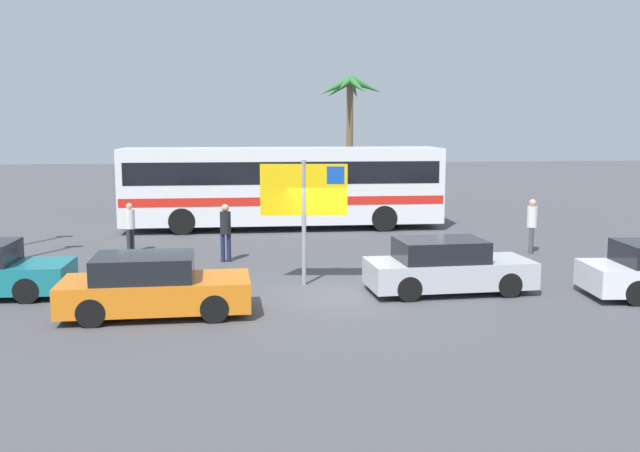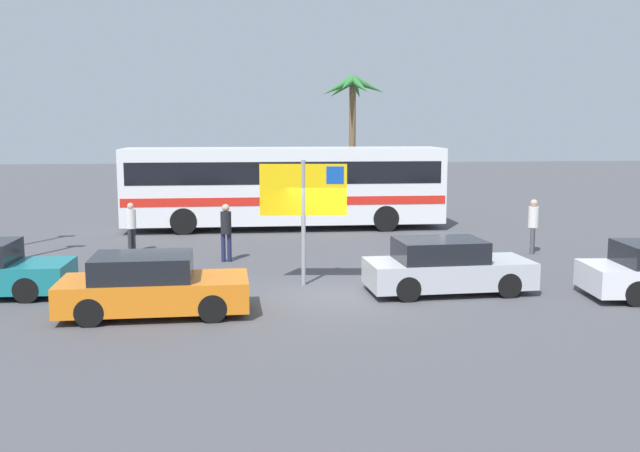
{
  "view_description": "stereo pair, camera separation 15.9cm",
  "coord_description": "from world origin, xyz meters",
  "px_view_note": "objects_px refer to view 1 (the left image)",
  "views": [
    {
      "loc": [
        -2.45,
        -16.84,
        4.09
      ],
      "look_at": [
        -0.25,
        2.69,
        1.3
      ],
      "focal_mm": 40.38,
      "sensor_mm": 36.0,
      "label": 1
    },
    {
      "loc": [
        -2.29,
        -16.86,
        4.09
      ],
      "look_at": [
        -0.25,
        2.69,
        1.3
      ],
      "focal_mm": 40.38,
      "sensor_mm": 36.0,
      "label": 2
    }
  ],
  "objects_px": {
    "bus_front_coach": "(282,183)",
    "pedestrian_by_bus": "(130,224)",
    "car_orange": "(153,286)",
    "ferry_sign": "(306,195)",
    "pedestrian_near_sign": "(225,228)",
    "car_silver": "(447,267)",
    "pedestrian_crossing_lot": "(532,221)"
  },
  "relations": [
    {
      "from": "bus_front_coach",
      "to": "pedestrian_by_bus",
      "type": "xyz_separation_m",
      "value": [
        -5.18,
        -4.83,
        -0.85
      ]
    },
    {
      "from": "ferry_sign",
      "to": "pedestrian_crossing_lot",
      "type": "relative_size",
      "value": 1.84
    },
    {
      "from": "ferry_sign",
      "to": "car_silver",
      "type": "xyz_separation_m",
      "value": [
        3.34,
        -1.2,
        -1.69
      ]
    },
    {
      "from": "pedestrian_by_bus",
      "to": "pedestrian_crossing_lot",
      "type": "distance_m",
      "value": 12.81
    },
    {
      "from": "pedestrian_near_sign",
      "to": "car_silver",
      "type": "bearing_deg",
      "value": -130.18
    },
    {
      "from": "bus_front_coach",
      "to": "ferry_sign",
      "type": "height_order",
      "value": "ferry_sign"
    },
    {
      "from": "bus_front_coach",
      "to": "pedestrian_crossing_lot",
      "type": "relative_size",
      "value": 7.1
    },
    {
      "from": "bus_front_coach",
      "to": "car_silver",
      "type": "xyz_separation_m",
      "value": [
        3.32,
        -11.33,
        -1.15
      ]
    },
    {
      "from": "bus_front_coach",
      "to": "pedestrian_near_sign",
      "type": "xyz_separation_m",
      "value": [
        -2.11,
        -6.73,
        -0.76
      ]
    },
    {
      "from": "car_silver",
      "to": "car_orange",
      "type": "bearing_deg",
      "value": -171.96
    },
    {
      "from": "ferry_sign",
      "to": "pedestrian_near_sign",
      "type": "relative_size",
      "value": 1.84
    },
    {
      "from": "bus_front_coach",
      "to": "pedestrian_by_bus",
      "type": "relative_size",
      "value": 7.71
    },
    {
      "from": "ferry_sign",
      "to": "pedestrian_crossing_lot",
      "type": "bearing_deg",
      "value": 32.55
    },
    {
      "from": "car_silver",
      "to": "pedestrian_near_sign",
      "type": "bearing_deg",
      "value": 136.51
    },
    {
      "from": "car_orange",
      "to": "pedestrian_near_sign",
      "type": "distance_m",
      "value": 6.16
    },
    {
      "from": "pedestrian_crossing_lot",
      "to": "pedestrian_near_sign",
      "type": "bearing_deg",
      "value": -150.27
    },
    {
      "from": "bus_front_coach",
      "to": "car_silver",
      "type": "relative_size",
      "value": 3.04
    },
    {
      "from": "pedestrian_crossing_lot",
      "to": "car_orange",
      "type": "bearing_deg",
      "value": -122.64
    },
    {
      "from": "car_orange",
      "to": "pedestrian_near_sign",
      "type": "xyz_separation_m",
      "value": [
        1.45,
        5.97,
        0.39
      ]
    },
    {
      "from": "ferry_sign",
      "to": "car_orange",
      "type": "distance_m",
      "value": 4.69
    },
    {
      "from": "pedestrian_crossing_lot",
      "to": "pedestrian_by_bus",
      "type": "bearing_deg",
      "value": -159.27
    },
    {
      "from": "pedestrian_by_bus",
      "to": "pedestrian_crossing_lot",
      "type": "relative_size",
      "value": 0.92
    },
    {
      "from": "ferry_sign",
      "to": "car_silver",
      "type": "height_order",
      "value": "ferry_sign"
    },
    {
      "from": "car_silver",
      "to": "pedestrian_near_sign",
      "type": "distance_m",
      "value": 7.13
    },
    {
      "from": "pedestrian_by_bus",
      "to": "pedestrian_near_sign",
      "type": "bearing_deg",
      "value": 179.9
    },
    {
      "from": "bus_front_coach",
      "to": "pedestrian_near_sign",
      "type": "bearing_deg",
      "value": -107.44
    },
    {
      "from": "car_orange",
      "to": "pedestrian_near_sign",
      "type": "height_order",
      "value": "pedestrian_near_sign"
    },
    {
      "from": "pedestrian_by_bus",
      "to": "pedestrian_crossing_lot",
      "type": "bearing_deg",
      "value": -155.33
    },
    {
      "from": "car_silver",
      "to": "pedestrian_by_bus",
      "type": "distance_m",
      "value": 10.71
    },
    {
      "from": "ferry_sign",
      "to": "car_orange",
      "type": "height_order",
      "value": "ferry_sign"
    },
    {
      "from": "pedestrian_crossing_lot",
      "to": "pedestrian_near_sign",
      "type": "relative_size",
      "value": 1.0
    },
    {
      "from": "car_orange",
      "to": "bus_front_coach",
      "type": "bearing_deg",
      "value": 72.72
    }
  ]
}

